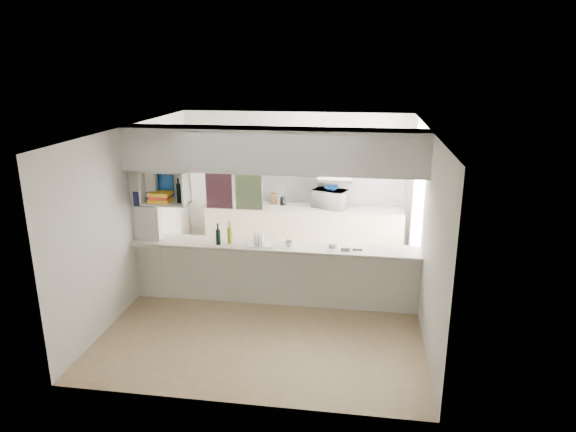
% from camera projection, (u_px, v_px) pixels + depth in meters
% --- Properties ---
extents(floor, '(4.80, 4.80, 0.00)m').
position_uv_depth(floor, '(274.00, 302.00, 7.70)').
color(floor, '#937B55').
rests_on(floor, ground).
extents(ceiling, '(4.80, 4.80, 0.00)m').
position_uv_depth(ceiling, '(273.00, 128.00, 6.95)').
color(ceiling, white).
rests_on(ceiling, wall_back).
extents(wall_back, '(4.20, 0.00, 4.20)m').
position_uv_depth(wall_back, '(296.00, 182.00, 9.60)').
color(wall_back, silver).
rests_on(wall_back, floor).
extents(wall_left, '(0.00, 4.80, 4.80)m').
position_uv_depth(wall_left, '(134.00, 214.00, 7.62)').
color(wall_left, silver).
rests_on(wall_left, floor).
extents(wall_right, '(0.00, 4.80, 4.80)m').
position_uv_depth(wall_right, '(424.00, 226.00, 7.03)').
color(wall_right, silver).
rests_on(wall_right, floor).
extents(servery_partition, '(4.20, 0.50, 2.60)m').
position_uv_depth(servery_partition, '(261.00, 195.00, 7.24)').
color(servery_partition, silver).
rests_on(servery_partition, floor).
extents(cubby_shelf, '(0.65, 0.35, 0.50)m').
position_uv_depth(cubby_shelf, '(165.00, 189.00, 7.36)').
color(cubby_shelf, white).
rests_on(cubby_shelf, bulkhead).
extents(kitchen_run, '(3.60, 0.63, 2.24)m').
position_uv_depth(kitchen_run, '(302.00, 211.00, 9.46)').
color(kitchen_run, beige).
rests_on(kitchen_run, floor).
extents(microwave, '(0.70, 0.58, 0.33)m').
position_uv_depth(microwave, '(330.00, 199.00, 9.29)').
color(microwave, white).
rests_on(microwave, bench_top).
extents(bowl, '(0.26, 0.26, 0.06)m').
position_uv_depth(bowl, '(331.00, 188.00, 9.23)').
color(bowl, navy).
rests_on(bowl, microwave).
extents(dish_rack, '(0.39, 0.31, 0.20)m').
position_uv_depth(dish_rack, '(261.00, 239.00, 7.42)').
color(dish_rack, silver).
rests_on(dish_rack, breakfast_bar).
extents(cup, '(0.14, 0.14, 0.09)m').
position_uv_depth(cup, '(289.00, 243.00, 7.31)').
color(cup, white).
rests_on(cup, dish_rack).
extents(wine_bottles, '(0.22, 0.15, 0.34)m').
position_uv_depth(wine_bottles, '(224.00, 236.00, 7.44)').
color(wine_bottles, black).
rests_on(wine_bottles, breakfast_bar).
extents(plastic_tubs, '(0.48, 0.21, 0.06)m').
position_uv_depth(plastic_tubs, '(339.00, 247.00, 7.28)').
color(plastic_tubs, silver).
rests_on(plastic_tubs, breakfast_bar).
extents(utensil_jar, '(0.11, 0.11, 0.15)m').
position_uv_depth(utensil_jar, '(283.00, 201.00, 9.47)').
color(utensil_jar, black).
rests_on(utensil_jar, bench_top).
extents(knife_block, '(0.12, 0.11, 0.20)m').
position_uv_depth(knife_block, '(273.00, 199.00, 9.52)').
color(knife_block, '#4E321B').
rests_on(knife_block, bench_top).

